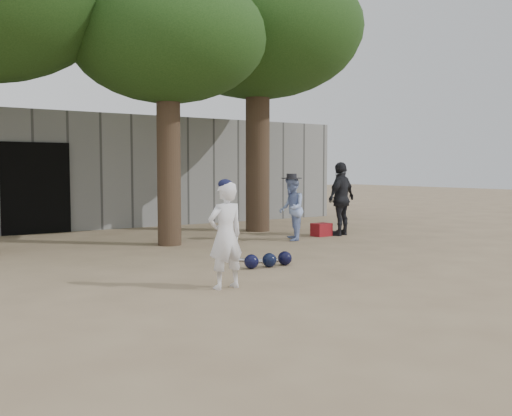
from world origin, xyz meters
TOP-DOWN VIEW (x-y plane):
  - ground at (0.00, 0.00)m, footprint 70.00×70.00m
  - boy_player at (-0.62, -0.11)m, footprint 0.52×0.36m
  - spectator_blue at (3.13, 3.38)m, footprint 0.81×0.86m
  - spectator_dark at (4.68, 3.49)m, footprint 1.09×0.70m
  - red_bag at (4.21, 3.64)m, footprint 0.44×0.34m
  - back_building at (-0.00, 10.33)m, footprint 16.00×5.24m
  - helmet_row at (0.78, 0.90)m, footprint 0.87×0.27m
  - bat_pile at (0.92, 1.43)m, footprint 0.90×0.76m
  - tree_row at (0.74, 5.02)m, footprint 11.40×5.80m

SIDE VIEW (x-z plane):
  - ground at x=0.00m, z-range 0.00..0.00m
  - bat_pile at x=0.92m, z-range 0.00..0.06m
  - helmet_row at x=0.78m, z-range 0.00..0.23m
  - red_bag at x=4.21m, z-range 0.00..0.30m
  - spectator_blue at x=3.13m, z-range 0.00..1.39m
  - boy_player at x=-0.62m, z-range 0.00..1.40m
  - spectator_dark at x=4.68m, z-range 0.00..1.72m
  - back_building at x=0.00m, z-range 0.00..3.00m
  - tree_row at x=0.74m, z-range 1.34..8.03m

